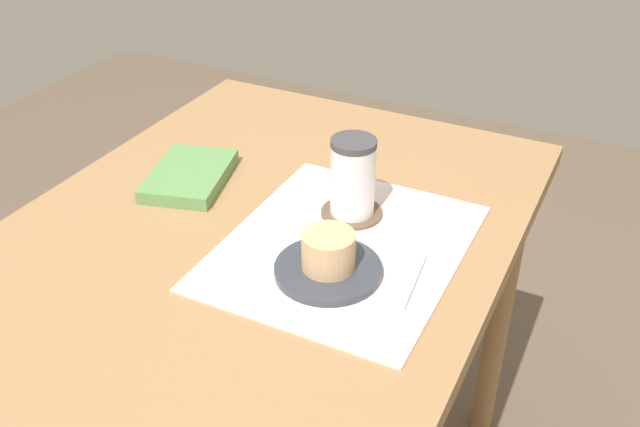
% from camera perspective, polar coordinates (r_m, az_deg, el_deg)
% --- Properties ---
extents(dining_table, '(1.04, 0.76, 0.76)m').
position_cam_1_polar(dining_table, '(1.18, -5.17, -5.34)').
color(dining_table, '#997047').
rests_on(dining_table, ground_plane).
extents(placemat, '(0.41, 0.34, 0.00)m').
position_cam_1_polar(placemat, '(1.09, 1.89, -2.64)').
color(placemat, silver).
rests_on(placemat, dining_table).
extents(pastry_plate, '(0.16, 0.16, 0.01)m').
position_cam_1_polar(pastry_plate, '(1.03, 0.66, -4.52)').
color(pastry_plate, '#333842').
rests_on(pastry_plate, placemat).
extents(pastry, '(0.08, 0.08, 0.05)m').
position_cam_1_polar(pastry, '(1.01, 0.67, -3.00)').
color(pastry, tan).
rests_on(pastry, pastry_plate).
extents(coffee_coaster, '(0.10, 0.10, 0.00)m').
position_cam_1_polar(coffee_coaster, '(1.16, 2.56, 0.08)').
color(coffee_coaster, brown).
rests_on(coffee_coaster, placemat).
extents(coffee_mug, '(0.11, 0.07, 0.13)m').
position_cam_1_polar(coffee_mug, '(1.13, 2.69, 3.01)').
color(coffee_mug, white).
rests_on(coffee_mug, coffee_coaster).
extents(teaspoon, '(0.13, 0.02, 0.01)m').
position_cam_1_polar(teaspoon, '(1.02, 7.49, -5.32)').
color(teaspoon, silver).
rests_on(teaspoon, placemat).
extents(small_book, '(0.21, 0.17, 0.02)m').
position_cam_1_polar(small_book, '(1.27, -10.39, 2.98)').
color(small_book, '#598C4C').
rests_on(small_book, dining_table).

